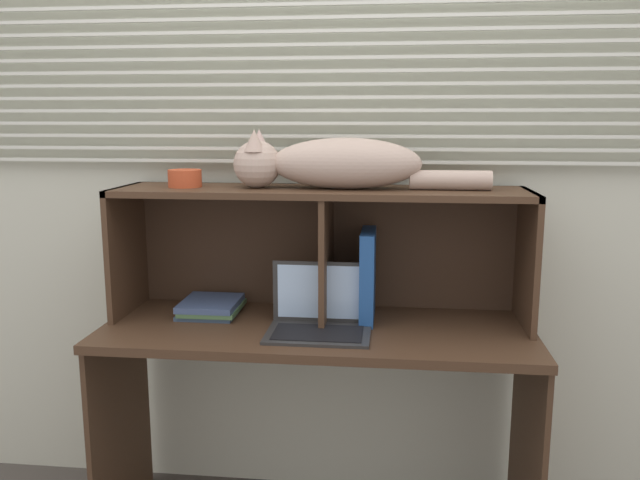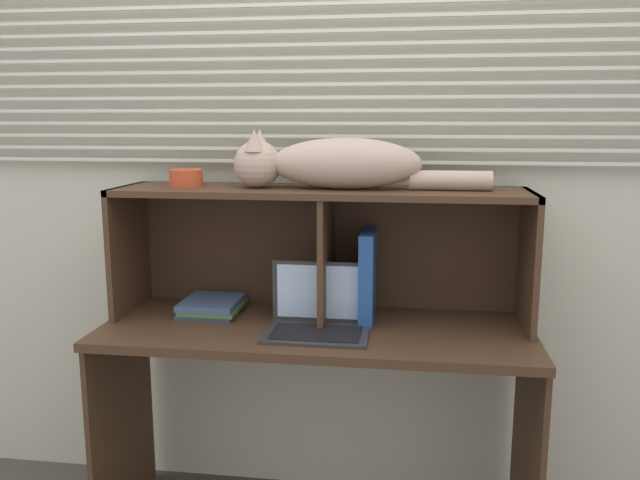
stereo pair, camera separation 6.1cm
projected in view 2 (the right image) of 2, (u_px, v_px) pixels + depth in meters
back_panel_with_blinds at (328, 171)px, 2.40m from camera, size 4.40×0.08×2.50m
desk at (316, 368)px, 2.21m from camera, size 1.45×0.56×0.76m
hutch_shelf_unit at (322, 227)px, 2.25m from camera, size 1.42×0.34×0.46m
cat at (331, 164)px, 2.17m from camera, size 0.87×0.19×0.20m
laptop at (318, 318)px, 2.12m from camera, size 0.34×0.24×0.22m
binder_upright at (368, 276)px, 2.23m from camera, size 0.05×0.23×0.31m
book_stack at (212, 306)px, 2.33m from camera, size 0.21×0.23×0.05m
small_basket at (186, 178)px, 2.25m from camera, size 0.12×0.12×0.06m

